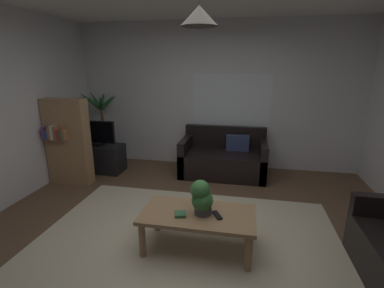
{
  "coord_description": "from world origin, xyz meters",
  "views": [
    {
      "loc": [
        0.57,
        -2.61,
        1.9
      ],
      "look_at": [
        0.0,
        0.3,
        1.05
      ],
      "focal_mm": 25.92,
      "sensor_mm": 36.0,
      "label": 1
    }
  ],
  "objects_px": {
    "bookshelf_corner": "(68,142)",
    "pendant_lamp": "(199,16)",
    "book_on_table_0": "(180,214)",
    "potted_plant_on_table": "(202,197)",
    "potted_palm_corner": "(103,128)",
    "coffee_table": "(198,218)",
    "tv_stand": "(99,158)",
    "tv": "(96,133)",
    "remote_on_table_0": "(217,215)",
    "couch_under_window": "(223,159)"
  },
  "relations": [
    {
      "from": "couch_under_window",
      "to": "tv",
      "type": "bearing_deg",
      "value": -172.39
    },
    {
      "from": "potted_palm_corner",
      "to": "pendant_lamp",
      "type": "relative_size",
      "value": 3.24
    },
    {
      "from": "tv_stand",
      "to": "bookshelf_corner",
      "type": "relative_size",
      "value": 0.64
    },
    {
      "from": "book_on_table_0",
      "to": "potted_palm_corner",
      "type": "height_order",
      "value": "potted_palm_corner"
    },
    {
      "from": "coffee_table",
      "to": "book_on_table_0",
      "type": "xyz_separation_m",
      "value": [
        -0.17,
        -0.09,
        0.08
      ]
    },
    {
      "from": "tv",
      "to": "potted_palm_corner",
      "type": "relative_size",
      "value": 0.48
    },
    {
      "from": "potted_plant_on_table",
      "to": "tv_stand",
      "type": "xyz_separation_m",
      "value": [
        -2.23,
        1.91,
        -0.36
      ]
    },
    {
      "from": "potted_plant_on_table",
      "to": "bookshelf_corner",
      "type": "distance_m",
      "value": 2.76
    },
    {
      "from": "coffee_table",
      "to": "tv",
      "type": "height_order",
      "value": "tv"
    },
    {
      "from": "couch_under_window",
      "to": "bookshelf_corner",
      "type": "distance_m",
      "value": 2.64
    },
    {
      "from": "remote_on_table_0",
      "to": "bookshelf_corner",
      "type": "height_order",
      "value": "bookshelf_corner"
    },
    {
      "from": "couch_under_window",
      "to": "potted_plant_on_table",
      "type": "height_order",
      "value": "couch_under_window"
    },
    {
      "from": "tv_stand",
      "to": "tv",
      "type": "bearing_deg",
      "value": -90.0
    },
    {
      "from": "couch_under_window",
      "to": "potted_palm_corner",
      "type": "relative_size",
      "value": 1.01
    },
    {
      "from": "coffee_table",
      "to": "potted_plant_on_table",
      "type": "bearing_deg",
      "value": -24.36
    },
    {
      "from": "potted_palm_corner",
      "to": "couch_under_window",
      "type": "bearing_deg",
      "value": -4.26
    },
    {
      "from": "tv",
      "to": "potted_palm_corner",
      "type": "bearing_deg",
      "value": 105.21
    },
    {
      "from": "tv",
      "to": "potted_palm_corner",
      "type": "xyz_separation_m",
      "value": [
        -0.13,
        0.48,
        -0.02
      ]
    },
    {
      "from": "potted_plant_on_table",
      "to": "tv_stand",
      "type": "relative_size",
      "value": 0.41
    },
    {
      "from": "coffee_table",
      "to": "tv_stand",
      "type": "bearing_deg",
      "value": 139.22
    },
    {
      "from": "book_on_table_0",
      "to": "potted_plant_on_table",
      "type": "relative_size",
      "value": 0.31
    },
    {
      "from": "book_on_table_0",
      "to": "pendant_lamp",
      "type": "height_order",
      "value": "pendant_lamp"
    },
    {
      "from": "pendant_lamp",
      "to": "tv_stand",
      "type": "bearing_deg",
      "value": 139.22
    },
    {
      "from": "couch_under_window",
      "to": "bookshelf_corner",
      "type": "height_order",
      "value": "bookshelf_corner"
    },
    {
      "from": "potted_palm_corner",
      "to": "bookshelf_corner",
      "type": "distance_m",
      "value": 1.04
    },
    {
      "from": "tv_stand",
      "to": "pendant_lamp",
      "type": "relative_size",
      "value": 1.99
    },
    {
      "from": "remote_on_table_0",
      "to": "potted_palm_corner",
      "type": "bearing_deg",
      "value": 108.74
    },
    {
      "from": "book_on_table_0",
      "to": "tv",
      "type": "relative_size",
      "value": 0.16
    },
    {
      "from": "couch_under_window",
      "to": "pendant_lamp",
      "type": "distance_m",
      "value": 2.97
    },
    {
      "from": "couch_under_window",
      "to": "pendant_lamp",
      "type": "height_order",
      "value": "pendant_lamp"
    },
    {
      "from": "remote_on_table_0",
      "to": "pendant_lamp",
      "type": "bearing_deg",
      "value": 144.11
    },
    {
      "from": "couch_under_window",
      "to": "tv",
      "type": "xyz_separation_m",
      "value": [
        -2.27,
        -0.3,
        0.45
      ]
    },
    {
      "from": "couch_under_window",
      "to": "pendant_lamp",
      "type": "relative_size",
      "value": 3.28
    },
    {
      "from": "remote_on_table_0",
      "to": "potted_plant_on_table",
      "type": "height_order",
      "value": "potted_plant_on_table"
    },
    {
      "from": "book_on_table_0",
      "to": "pendant_lamp",
      "type": "bearing_deg",
      "value": 27.69
    },
    {
      "from": "couch_under_window",
      "to": "coffee_table",
      "type": "xyz_separation_m",
      "value": [
        -0.08,
        -2.17,
        0.08
      ]
    },
    {
      "from": "remote_on_table_0",
      "to": "potted_palm_corner",
      "type": "distance_m",
      "value": 3.48
    },
    {
      "from": "bookshelf_corner",
      "to": "pendant_lamp",
      "type": "distance_m",
      "value": 3.14
    },
    {
      "from": "tv_stand",
      "to": "potted_palm_corner",
      "type": "distance_m",
      "value": 0.67
    },
    {
      "from": "book_on_table_0",
      "to": "tv_stand",
      "type": "height_order",
      "value": "tv_stand"
    },
    {
      "from": "tv",
      "to": "bookshelf_corner",
      "type": "xyz_separation_m",
      "value": [
        -0.19,
        -0.55,
        -0.02
      ]
    },
    {
      "from": "coffee_table",
      "to": "tv_stand",
      "type": "height_order",
      "value": "tv_stand"
    },
    {
      "from": "tv",
      "to": "tv_stand",
      "type": "bearing_deg",
      "value": 90.0
    },
    {
      "from": "tv",
      "to": "remote_on_table_0",
      "type": "bearing_deg",
      "value": -38.38
    },
    {
      "from": "coffee_table",
      "to": "potted_palm_corner",
      "type": "distance_m",
      "value": 3.32
    },
    {
      "from": "potted_palm_corner",
      "to": "bookshelf_corner",
      "type": "relative_size",
      "value": 1.05
    },
    {
      "from": "coffee_table",
      "to": "tv",
      "type": "bearing_deg",
      "value": 139.54
    },
    {
      "from": "couch_under_window",
      "to": "tv_stand",
      "type": "bearing_deg",
      "value": -172.92
    },
    {
      "from": "coffee_table",
      "to": "potted_palm_corner",
      "type": "height_order",
      "value": "potted_palm_corner"
    },
    {
      "from": "potted_palm_corner",
      "to": "bookshelf_corner",
      "type": "bearing_deg",
      "value": -92.99
    }
  ]
}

